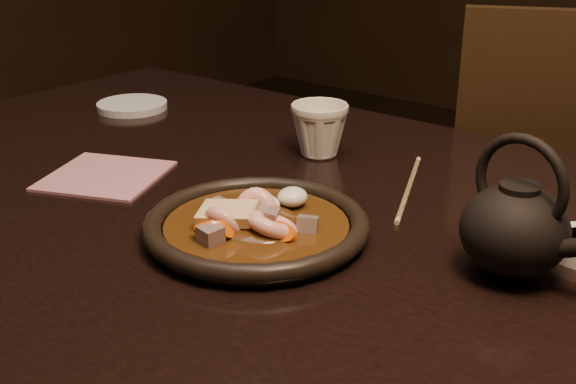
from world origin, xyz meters
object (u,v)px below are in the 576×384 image
Objects in this scene: chair at (557,224)px; plate at (257,226)px; tea_cup at (319,128)px; table at (312,275)px; teapot at (516,225)px.

plate is (-0.12, -0.77, 0.25)m from chair.
table is at bearing -55.88° from tea_cup.
teapot is (0.15, -0.67, 0.29)m from chair.
tea_cup is at bearing 111.80° from plate.
table is at bearing 58.01° from chair.
plate is 0.29m from teapot.
chair is at bearing 65.66° from tea_cup.
table is 0.27m from tea_cup.
chair reaches higher than plate.
tea_cup is at bearing 124.12° from table.
teapot is (0.27, 0.10, 0.04)m from plate.
chair is 10.89× the size of tea_cup.
chair is 0.75m from teapot.
plate reaches higher than table.
plate is at bearing -149.83° from teapot.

